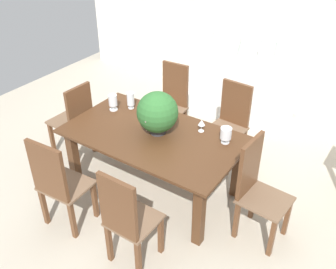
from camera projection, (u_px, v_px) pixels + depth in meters
name	position (u px, v px, depth m)	size (l,w,h in m)	color
ground_plane	(157.00, 185.00, 4.54)	(7.04, 7.04, 0.00)	#BCB29E
back_wall	(258.00, 21.00, 5.65)	(6.40, 0.10, 2.60)	silver
dining_table	(153.00, 143.00, 4.17)	(1.90, 1.09, 0.75)	#4C2D19
chair_head_end	(75.00, 118.00, 4.76)	(0.49, 0.43, 1.01)	brown
chair_far_right	(230.00, 120.00, 4.70)	(0.45, 0.49, 1.03)	brown
chair_far_left	(171.00, 101.00, 5.10)	(0.42, 0.48, 1.07)	brown
chair_near_left	(57.00, 182.00, 3.69)	(0.48, 0.44, 1.06)	brown
chair_foot_end	(256.00, 186.00, 3.64)	(0.48, 0.45, 1.07)	brown
chair_near_right	(126.00, 218.00, 3.30)	(0.41, 0.42, 1.06)	brown
flower_centerpiece	(158.00, 113.00, 3.99)	(0.44, 0.44, 0.47)	#333338
crystal_vase_left	(113.00, 101.00, 4.48)	(0.10, 0.10, 0.19)	silver
crystal_vase_center_near	(131.00, 99.00, 4.52)	(0.09, 0.09, 0.20)	silver
crystal_vase_right	(226.00, 134.00, 3.91)	(0.12, 0.12, 0.17)	silver
wine_glass	(202.00, 123.00, 4.09)	(0.08, 0.08, 0.14)	silver
kitchen_counter	(241.00, 86.00, 5.70)	(1.47, 0.68, 0.97)	white
wine_bottle_green	(278.00, 49.00, 5.33)	(0.06, 0.06, 0.26)	#B2BFB7
wine_bottle_amber	(261.00, 50.00, 5.32)	(0.06, 0.06, 0.24)	#B2BFB7
wine_bottle_clear	(240.00, 51.00, 5.27)	(0.07, 0.07, 0.28)	#B2BFB7
wine_bottle_tall	(214.00, 42.00, 5.58)	(0.06, 0.06, 0.27)	#B2BFB7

